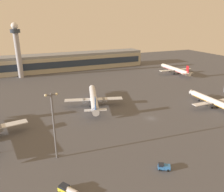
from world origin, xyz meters
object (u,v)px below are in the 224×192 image
Objects in this scene: apron_light_central at (54,122)px; maintenance_van at (164,167)px; fuel_truck at (68,190)px; airplane_near_gate at (94,99)px; control_tower at (17,47)px; airplane_mid_apron at (175,70)px; airplane_far_stand at (213,101)px.

maintenance_van is at bearing -33.95° from apron_light_central.
maintenance_van is 0.72× the size of fuel_truck.
airplane_near_gate is 71.06m from fuel_truck.
control_tower is at bearing 128.41° from airplane_near_gate.
fuel_truck reaches higher than maintenance_van.
maintenance_van is (-94.19, -112.91, -2.94)m from airplane_mid_apron.
control_tower is 156.11m from fuel_truck.
control_tower is at bearing 131.32° from airplane_far_stand.
control_tower reaches higher than airplane_near_gate.
apron_light_central is at bearing 52.81° from fuel_truck.
maintenance_van is 32.82m from fuel_truck.
airplane_near_gate reaches higher than fuel_truck.
control_tower is at bearing 165.12° from airplane_mid_apron.
airplane_near_gate is at bearing 28.58° from fuel_truck.
airplane_mid_apron is 156.32m from apron_light_central.
maintenance_van is at bearing -39.92° from fuel_truck.
apron_light_central reaches higher than maintenance_van.
airplane_far_stand reaches higher than fuel_truck.
airplane_near_gate is at bearing -67.61° from control_tower.
fuel_truck is at bearing -87.51° from control_tower.
control_tower reaches higher than apron_light_central.
control_tower reaches higher than airplane_mid_apron.
airplane_mid_apron is 9.32× the size of maintenance_van.
maintenance_van is 0.18× the size of apron_light_central.
airplane_near_gate is 107.30m from airplane_mid_apron.
apron_light_central is at bearing 87.13° from maintenance_van.
control_tower is 1.83× the size of apron_light_central.
maintenance_van is (2.49, -66.37, -3.08)m from airplane_near_gate.
apron_light_central is at bearing -169.72° from airplane_far_stand.
airplane_far_stand is at bearing -16.14° from fuel_truck.
control_tower is 10.19× the size of maintenance_van.
apron_light_central is at bearing -87.00° from control_tower.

